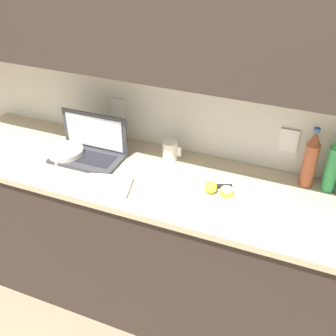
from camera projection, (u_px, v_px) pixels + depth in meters
The scene contains 13 objects.
ground_plane at pixel (149, 297), 2.64m from camera, with size 12.00×12.00×0.00m, color #847056.
wall_back at pixel (161, 37), 1.95m from camera, with size 5.20×0.38×2.60m.
counter_unit at pixel (144, 240), 2.38m from camera, with size 2.24×0.60×0.93m.
laptop at pixel (90, 148), 2.23m from camera, with size 0.38×0.22×0.23m.
cutting_board at pixel (235, 196), 1.97m from camera, with size 0.43×0.28×0.01m, color silver.
knife at pixel (230, 187), 2.01m from camera, with size 0.29×0.14×0.02m.
lemon_half_cut at pixel (227, 192), 1.96m from camera, with size 0.06×0.06×0.03m.
lemon_whole_beside at pixel (211, 187), 1.97m from camera, with size 0.06×0.06×0.06m.
bottle_green_soda at pixel (310, 160), 1.97m from camera, with size 0.07×0.07×0.31m.
bottle_oil_tall at pixel (334, 163), 1.94m from camera, with size 0.07×0.07×0.32m.
measuring_cup at pixel (170, 150), 2.22m from camera, with size 0.10×0.08×0.10m.
bowl_white at pixel (66, 153), 2.25m from camera, with size 0.19×0.19×0.05m.
dish_towel at pixel (107, 186), 2.02m from camera, with size 0.22×0.16×0.02m, color white.
Camera 1 is at (0.77, -1.58, 2.13)m, focal length 45.00 mm.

